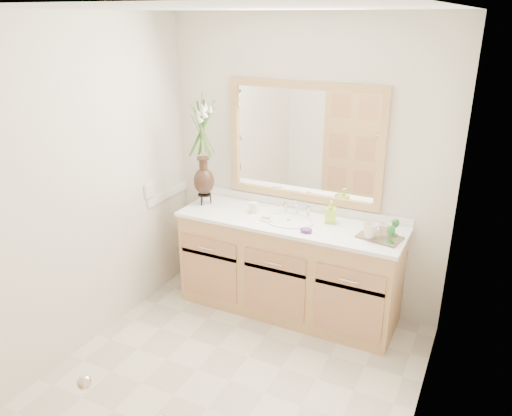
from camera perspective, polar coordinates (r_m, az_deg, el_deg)
The scene contains 22 objects.
floor at distance 3.66m, azimuth -3.03°, elevation -19.13°, with size 2.60×2.60×0.00m, color beige.
ceiling at distance 2.79m, azimuth -4.05°, elevation 21.84°, with size 2.40×2.60×0.02m, color white.
wall_back at distance 4.14m, azimuth 5.51°, elevation 4.72°, with size 2.40×0.02×2.40m, color silver.
wall_front at distance 2.14m, azimuth -21.50°, elevation -13.55°, with size 2.40×0.02×2.40m, color silver.
wall_left at distance 3.74m, azimuth -19.68°, elevation 1.73°, with size 0.02×2.60×2.40m, color silver.
wall_right at distance 2.69m, azimuth 19.48°, elevation -5.84°, with size 0.02×2.60×2.40m, color silver.
vanity at distance 4.19m, azimuth 3.70°, elevation -6.82°, with size 1.80×0.55×0.80m.
counter at distance 4.02m, azimuth 3.84°, elevation -1.58°, with size 1.84×0.57×0.03m, color white.
sink at distance 4.02m, azimuth 3.73°, elevation -2.18°, with size 0.38×0.34×0.23m.
mirror at distance 4.06m, azimuth 5.50°, elevation 7.41°, with size 1.32×0.04×0.97m.
switch_plate at distance 4.33m, azimuth -12.07°, elevation 2.02°, with size 0.02×0.12×0.12m, color white.
door at distance 2.46m, azimuth -25.54°, elevation -14.96°, with size 0.80×0.03×2.00m, color tan.
flower_vase at distance 4.21m, azimuth -6.16°, elevation 7.96°, with size 0.21×0.21×0.86m.
tumbler at distance 4.14m, azimuth -0.29°, elevation 0.07°, with size 0.07×0.07×0.09m, color silver.
soap_dish at distance 4.00m, azimuth 1.21°, elevation -1.20°, with size 0.11×0.11×0.03m.
soap_bottle at distance 3.97m, azimuth 8.51°, elevation -0.54°, with size 0.07×0.08×0.16m, color #B6ED37.
purple_dish at distance 3.80m, azimuth 5.74°, elevation -2.50°, with size 0.10×0.08×0.03m, color #55256F.
tray at distance 3.79m, azimuth 13.94°, elevation -3.27°, with size 0.30×0.20×0.02m, color brown.
mug_left at distance 3.73m, azimuth 12.86°, elevation -2.49°, with size 0.11×0.11×0.11m, color silver.
mug_right at distance 3.79m, azimuth 14.48°, elevation -2.33°, with size 0.10×0.10×0.10m, color silver.
goblet_front at distance 3.67m, azimuth 15.17°, elevation -2.53°, with size 0.06×0.06×0.13m.
goblet_back at distance 3.80m, azimuth 15.62°, elevation -1.77°, with size 0.06×0.06×0.13m.
Camera 1 is at (1.40, -2.41, 2.37)m, focal length 35.00 mm.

